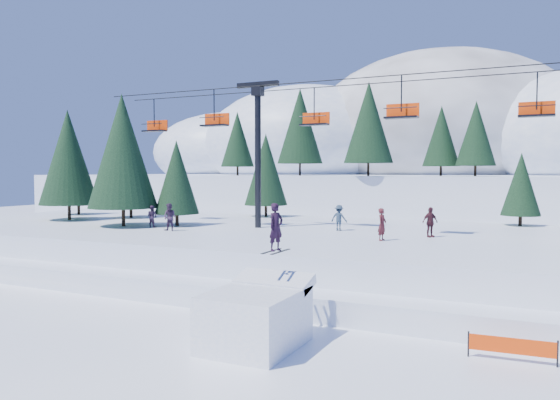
% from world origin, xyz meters
% --- Properties ---
extents(ground, '(160.00, 160.00, 0.00)m').
position_xyz_m(ground, '(0.00, 0.00, 0.00)').
color(ground, white).
rests_on(ground, ground).
extents(mid_shelf, '(70.00, 22.00, 2.50)m').
position_xyz_m(mid_shelf, '(0.00, 18.00, 1.25)').
color(mid_shelf, white).
rests_on(mid_shelf, ground).
extents(berm, '(70.00, 6.00, 1.10)m').
position_xyz_m(berm, '(0.00, 8.00, 0.55)').
color(berm, white).
rests_on(berm, ground).
extents(mountain_ridge, '(119.00, 61.25, 26.46)m').
position_xyz_m(mountain_ridge, '(-5.10, 73.33, 9.64)').
color(mountain_ridge, white).
rests_on(mountain_ridge, ground).
extents(jump_kicker, '(3.09, 4.33, 5.25)m').
position_xyz_m(jump_kicker, '(-0.35, 1.41, 1.18)').
color(jump_kicker, white).
rests_on(jump_kicker, ground).
extents(chairlift, '(46.00, 3.21, 10.28)m').
position_xyz_m(chairlift, '(0.98, 18.05, 9.32)').
color(chairlift, black).
rests_on(chairlift, mid_shelf).
extents(conifer_stand, '(61.89, 17.72, 9.62)m').
position_xyz_m(conifer_stand, '(0.84, 18.44, 7.17)').
color(conifer_stand, black).
rests_on(conifer_stand, mid_shelf).
extents(distant_skiers, '(33.29, 7.68, 1.87)m').
position_xyz_m(distant_skiers, '(-2.45, 16.62, 3.39)').
color(distant_skiers, '#3A2740').
rests_on(distant_skiers, mid_shelf).
extents(banner_near, '(2.86, 0.22, 0.90)m').
position_xyz_m(banner_near, '(8.31, 3.66, 0.54)').
color(banner_near, black).
rests_on(banner_near, ground).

